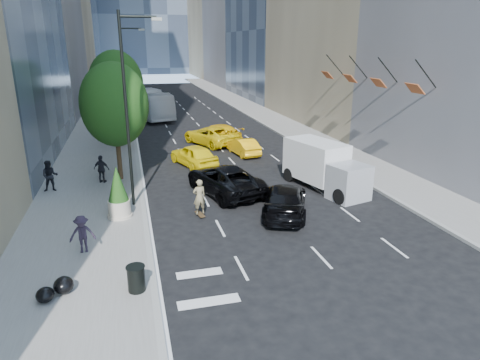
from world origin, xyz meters
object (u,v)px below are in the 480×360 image
object	(u,v)px
black_sedan_mercedes	(285,200)
planter_shrub	(118,193)
black_sedan_lincoln	(225,179)
box_truck	(324,166)
skateboarder	(199,199)
city_bus	(143,103)
trash_can	(136,279)

from	to	relation	value
black_sedan_mercedes	planter_shrub	xyz separation A→B (m)	(-8.42, 1.37, 0.65)
black_sedan_lincoln	box_truck	distance (m)	6.14
skateboarder	black_sedan_lincoln	xyz separation A→B (m)	(2.07, 3.22, -0.09)
city_bus	trash_can	world-z (taller)	city_bus
planter_shrub	black_sedan_lincoln	bearing A→B (deg)	23.34
city_bus	trash_can	bearing A→B (deg)	-111.28
skateboarder	city_bus	xyz separation A→B (m)	(-1.37, 32.66, 0.81)
skateboarder	black_sedan_lincoln	world-z (taller)	skateboarder
black_sedan_lincoln	planter_shrub	bearing A→B (deg)	7.85
black_sedan_mercedes	trash_can	size ratio (longest dim) A/B	5.81
trash_can	skateboarder	bearing A→B (deg)	62.92
black_sedan_mercedes	city_bus	world-z (taller)	city_bus
skateboarder	city_bus	bearing A→B (deg)	-97.60
trash_can	black_sedan_mercedes	bearing A→B (deg)	36.96
skateboarder	planter_shrub	size ratio (longest dim) A/B	0.70
box_truck	black_sedan_mercedes	bearing A→B (deg)	-153.85
trash_can	planter_shrub	bearing A→B (deg)	94.89
city_bus	planter_shrub	distance (m)	32.17
box_truck	planter_shrub	size ratio (longest dim) A/B	2.34
box_truck	trash_can	size ratio (longest dim) A/B	6.79
city_bus	box_truck	world-z (taller)	city_bus
skateboarder	planter_shrub	bearing A→B (deg)	-18.38
black_sedan_lincoln	city_bus	distance (m)	29.65
city_bus	box_truck	bearing A→B (deg)	-90.85
city_bus	trash_can	distance (m)	39.37
box_truck	trash_can	distance (m)	14.73
city_bus	trash_can	xyz separation A→B (m)	(-2.03, -39.31, -1.13)
black_sedan_mercedes	box_truck	size ratio (longest dim) A/B	0.86
city_bus	planter_shrub	bearing A→B (deg)	-113.05
black_sedan_mercedes	skateboarder	bearing A→B (deg)	11.89
city_bus	black_sedan_lincoln	bearing A→B (deg)	-101.67
black_sedan_mercedes	city_bus	xyz separation A→B (m)	(-5.77, 33.44, 0.96)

